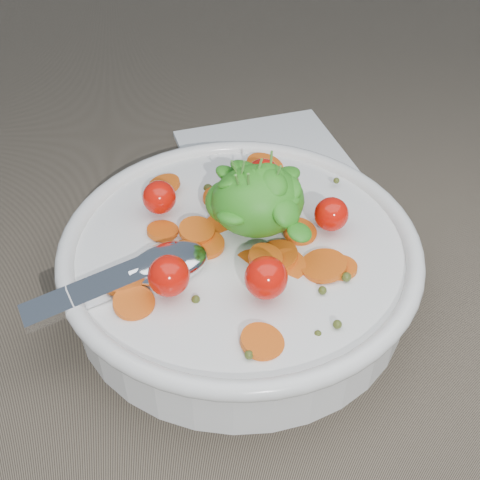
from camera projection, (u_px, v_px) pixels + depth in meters
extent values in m
plane|color=#6C5F4D|center=(238.00, 293.00, 0.53)|extent=(6.00, 6.00, 0.00)
cylinder|color=white|center=(240.00, 268.00, 0.51)|extent=(0.28, 0.28, 0.05)
torus|color=white|center=(240.00, 244.00, 0.49)|extent=(0.30, 0.30, 0.02)
cylinder|color=white|center=(240.00, 287.00, 0.53)|extent=(0.14, 0.14, 0.01)
cylinder|color=brown|center=(240.00, 268.00, 0.51)|extent=(0.26, 0.26, 0.04)
cylinder|color=orange|center=(245.00, 188.00, 0.55)|extent=(0.05, 0.05, 0.01)
cylinder|color=orange|center=(163.00, 231.00, 0.50)|extent=(0.04, 0.04, 0.01)
cylinder|color=orange|center=(340.00, 268.00, 0.47)|extent=(0.04, 0.04, 0.01)
cylinder|color=orange|center=(164.00, 185.00, 0.54)|extent=(0.04, 0.04, 0.01)
cylinder|color=orange|center=(265.00, 258.00, 0.47)|extent=(0.03, 0.03, 0.01)
cylinder|color=orange|center=(251.00, 264.00, 0.48)|extent=(0.03, 0.03, 0.01)
cylinder|color=orange|center=(300.00, 232.00, 0.50)|extent=(0.03, 0.03, 0.01)
cylinder|color=orange|center=(134.00, 303.00, 0.44)|extent=(0.04, 0.04, 0.01)
cylinder|color=orange|center=(197.00, 236.00, 0.51)|extent=(0.03, 0.03, 0.01)
cylinder|color=orange|center=(183.00, 220.00, 0.52)|extent=(0.04, 0.04, 0.01)
cylinder|color=orange|center=(265.00, 166.00, 0.57)|extent=(0.04, 0.04, 0.01)
cylinder|color=orange|center=(285.00, 267.00, 0.47)|extent=(0.04, 0.04, 0.02)
cylinder|color=orange|center=(222.00, 228.00, 0.51)|extent=(0.03, 0.03, 0.01)
cylinder|color=orange|center=(197.00, 230.00, 0.49)|extent=(0.04, 0.04, 0.01)
cylinder|color=orange|center=(222.00, 199.00, 0.54)|extent=(0.05, 0.05, 0.01)
cylinder|color=orange|center=(324.00, 266.00, 0.47)|extent=(0.05, 0.05, 0.01)
cylinder|color=orange|center=(206.00, 244.00, 0.49)|extent=(0.04, 0.04, 0.01)
cylinder|color=orange|center=(262.00, 342.00, 0.42)|extent=(0.03, 0.03, 0.01)
cylinder|color=orange|center=(283.00, 194.00, 0.54)|extent=(0.03, 0.03, 0.01)
cylinder|color=orange|center=(288.00, 263.00, 0.48)|extent=(0.04, 0.04, 0.01)
cylinder|color=orange|center=(274.00, 207.00, 0.53)|extent=(0.05, 0.05, 0.01)
cylinder|color=orange|center=(229.00, 194.00, 0.53)|extent=(0.04, 0.04, 0.01)
cylinder|color=orange|center=(276.00, 257.00, 0.48)|extent=(0.05, 0.05, 0.02)
sphere|color=#424D19|center=(208.00, 188.00, 0.55)|extent=(0.01, 0.01, 0.01)
sphere|color=#424D19|center=(294.00, 180.00, 0.56)|extent=(0.01, 0.01, 0.01)
sphere|color=#424D19|center=(322.00, 290.00, 0.45)|extent=(0.01, 0.01, 0.01)
sphere|color=#424D19|center=(336.00, 181.00, 0.55)|extent=(0.01, 0.01, 0.01)
sphere|color=#424D19|center=(346.00, 277.00, 0.46)|extent=(0.01, 0.01, 0.01)
sphere|color=#424D19|center=(337.00, 324.00, 0.43)|extent=(0.01, 0.01, 0.01)
sphere|color=#424D19|center=(256.00, 281.00, 0.46)|extent=(0.01, 0.01, 0.01)
sphere|color=#424D19|center=(286.00, 205.00, 0.54)|extent=(0.01, 0.01, 0.01)
sphere|color=#424D19|center=(264.00, 217.00, 0.52)|extent=(0.01, 0.01, 0.01)
sphere|color=#424D19|center=(154.00, 265.00, 0.46)|extent=(0.01, 0.01, 0.01)
sphere|color=#424D19|center=(249.00, 355.00, 0.41)|extent=(0.01, 0.01, 0.01)
sphere|color=#424D19|center=(318.00, 334.00, 0.42)|extent=(0.01, 0.01, 0.01)
sphere|color=#424D19|center=(196.00, 299.00, 0.45)|extent=(0.01, 0.01, 0.01)
sphere|color=#424D19|center=(166.00, 200.00, 0.54)|extent=(0.01, 0.01, 0.01)
sphere|color=red|center=(331.00, 214.00, 0.49)|extent=(0.03, 0.03, 0.03)
sphere|color=red|center=(263.00, 177.00, 0.53)|extent=(0.03, 0.03, 0.03)
sphere|color=red|center=(159.00, 197.00, 0.51)|extent=(0.03, 0.03, 0.03)
sphere|color=red|center=(169.00, 276.00, 0.44)|extent=(0.03, 0.03, 0.03)
sphere|color=red|center=(266.00, 278.00, 0.44)|extent=(0.03, 0.03, 0.03)
ellipsoid|color=green|center=(258.00, 201.00, 0.48)|extent=(0.08, 0.07, 0.06)
ellipsoid|color=green|center=(231.00, 202.00, 0.49)|extent=(0.04, 0.04, 0.03)
ellipsoid|color=green|center=(285.00, 188.00, 0.48)|extent=(0.03, 0.03, 0.02)
ellipsoid|color=green|center=(252.00, 196.00, 0.46)|extent=(0.03, 0.03, 0.02)
ellipsoid|color=green|center=(260.00, 176.00, 0.47)|extent=(0.02, 0.02, 0.02)
ellipsoid|color=green|center=(232.00, 217.00, 0.46)|extent=(0.03, 0.03, 0.02)
ellipsoid|color=green|center=(286.00, 175.00, 0.48)|extent=(0.04, 0.04, 0.02)
ellipsoid|color=green|center=(252.00, 202.00, 0.47)|extent=(0.02, 0.03, 0.02)
ellipsoid|color=green|center=(255.00, 188.00, 0.46)|extent=(0.03, 0.02, 0.02)
ellipsoid|color=green|center=(271.00, 177.00, 0.47)|extent=(0.04, 0.04, 0.02)
ellipsoid|color=green|center=(258.00, 190.00, 0.48)|extent=(0.04, 0.03, 0.02)
ellipsoid|color=green|center=(288.00, 188.00, 0.47)|extent=(0.02, 0.03, 0.02)
ellipsoid|color=green|center=(228.00, 184.00, 0.47)|extent=(0.03, 0.03, 0.02)
ellipsoid|color=green|center=(274.00, 210.00, 0.47)|extent=(0.02, 0.03, 0.02)
ellipsoid|color=green|center=(246.00, 168.00, 0.49)|extent=(0.04, 0.04, 0.02)
ellipsoid|color=green|center=(245.00, 186.00, 0.49)|extent=(0.03, 0.04, 0.03)
ellipsoid|color=green|center=(300.00, 232.00, 0.45)|extent=(0.02, 0.03, 0.01)
ellipsoid|color=green|center=(250.00, 182.00, 0.47)|extent=(0.03, 0.03, 0.02)
ellipsoid|color=green|center=(257.00, 195.00, 0.47)|extent=(0.02, 0.03, 0.02)
ellipsoid|color=green|center=(274.00, 183.00, 0.46)|extent=(0.03, 0.03, 0.02)
ellipsoid|color=green|center=(286.00, 212.00, 0.46)|extent=(0.03, 0.03, 0.03)
ellipsoid|color=green|center=(269.00, 173.00, 0.47)|extent=(0.03, 0.02, 0.01)
ellipsoid|color=green|center=(229.00, 175.00, 0.50)|extent=(0.03, 0.03, 0.03)
ellipsoid|color=green|center=(256.00, 185.00, 0.48)|extent=(0.03, 0.03, 0.03)
ellipsoid|color=green|center=(285.00, 198.00, 0.46)|extent=(0.03, 0.02, 0.01)
ellipsoid|color=green|center=(240.00, 200.00, 0.47)|extent=(0.03, 0.03, 0.02)
ellipsoid|color=green|center=(281.00, 185.00, 0.47)|extent=(0.02, 0.02, 0.01)
ellipsoid|color=green|center=(252.00, 182.00, 0.49)|extent=(0.03, 0.03, 0.02)
cylinder|color=#4C8C33|center=(254.00, 187.00, 0.47)|extent=(0.02, 0.01, 0.05)
cylinder|color=#4C8C33|center=(248.00, 194.00, 0.47)|extent=(0.00, 0.01, 0.05)
cylinder|color=#4C8C33|center=(241.00, 182.00, 0.48)|extent=(0.02, 0.01, 0.05)
cylinder|color=#4C8C33|center=(270.00, 179.00, 0.48)|extent=(0.00, 0.01, 0.05)
cylinder|color=#4C8C33|center=(240.00, 192.00, 0.47)|extent=(0.01, 0.02, 0.05)
cylinder|color=#4C8C33|center=(271.00, 189.00, 0.47)|extent=(0.01, 0.01, 0.05)
cylinder|color=#4C8C33|center=(239.00, 187.00, 0.47)|extent=(0.01, 0.00, 0.05)
ellipsoid|color=silver|center=(168.00, 263.00, 0.47)|extent=(0.08, 0.06, 0.02)
cube|color=silver|center=(105.00, 286.00, 0.45)|extent=(0.13, 0.06, 0.02)
cylinder|color=silver|center=(143.00, 271.00, 0.46)|extent=(0.03, 0.02, 0.01)
cube|color=white|center=(265.00, 157.00, 0.68)|extent=(0.20, 0.18, 0.01)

